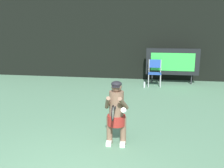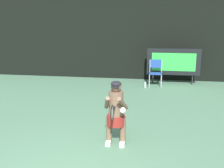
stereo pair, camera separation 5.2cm
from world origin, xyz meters
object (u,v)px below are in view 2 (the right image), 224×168
object	(u,v)px
tennis_racket	(112,113)
scoreboard	(173,62)
tennis_player	(116,111)
umpire_chair	(156,71)
water_bottle	(145,85)

from	to	relation	value
tennis_racket	scoreboard	bearing A→B (deg)	91.06
scoreboard	tennis_player	distance (m)	6.18
umpire_chair	tennis_racket	bearing A→B (deg)	-98.20
water_bottle	tennis_racket	size ratio (longest dim) A/B	0.44
scoreboard	umpire_chair	xyz separation A→B (m)	(-0.73, -0.52, -0.33)
tennis_player	tennis_racket	world-z (taller)	tennis_player
scoreboard	umpire_chair	world-z (taller)	scoreboard
scoreboard	tennis_racket	distance (m)	6.66
scoreboard	umpire_chair	distance (m)	0.95
scoreboard	tennis_player	bearing A→B (deg)	-104.86
tennis_racket	umpire_chair	bearing A→B (deg)	96.64
scoreboard	water_bottle	bearing A→B (deg)	-142.08
scoreboard	tennis_player	size ratio (longest dim) A/B	1.56
tennis_player	tennis_racket	bearing A→B (deg)	-90.13
umpire_chair	tennis_player	bearing A→B (deg)	-98.92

